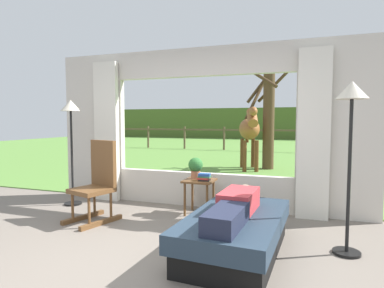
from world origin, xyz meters
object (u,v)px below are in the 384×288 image
(side_table, at_px, (199,186))
(potted_plant, at_px, (196,167))
(recliner_sofa, at_px, (236,233))
(reclining_person, at_px, (235,206))
(pasture_tree, at_px, (268,116))
(floor_lamp_left, at_px, (71,120))
(rocking_chair, at_px, (98,182))
(book_stack, at_px, (204,177))
(floor_lamp_right, at_px, (351,115))
(horse, at_px, (250,129))

(side_table, height_order, potted_plant, potted_plant)
(recliner_sofa, height_order, reclining_person, reclining_person)
(reclining_person, relative_size, pasture_tree, 0.46)
(side_table, xyz_separation_m, floor_lamp_left, (-2.16, -0.17, 0.97))
(rocking_chair, distance_m, book_stack, 1.51)
(recliner_sofa, height_order, floor_lamp_left, floor_lamp_left)
(floor_lamp_right, bearing_deg, book_stack, 155.87)
(book_stack, bearing_deg, floor_lamp_right, -24.13)
(floor_lamp_left, relative_size, horse, 0.95)
(reclining_person, distance_m, potted_plant, 1.63)
(book_stack, bearing_deg, floor_lamp_left, -177.32)
(recliner_sofa, xyz_separation_m, floor_lamp_right, (1.10, 0.37, 1.23))
(floor_lamp_right, height_order, pasture_tree, pasture_tree)
(recliner_sofa, bearing_deg, floor_lamp_left, 163.39)
(reclining_person, relative_size, rocking_chair, 1.28)
(reclining_person, distance_m, side_table, 1.53)
(potted_plant, bearing_deg, floor_lamp_right, -25.23)
(recliner_sofa, bearing_deg, rocking_chair, 169.82)
(potted_plant, distance_m, book_stack, 0.25)
(floor_lamp_right, distance_m, pasture_tree, 5.94)
(book_stack, distance_m, pasture_tree, 5.06)
(rocking_chair, distance_m, horse, 5.42)
(side_table, height_order, pasture_tree, pasture_tree)
(reclining_person, bearing_deg, floor_lamp_right, 24.18)
(reclining_person, relative_size, floor_lamp_right, 0.80)
(side_table, bearing_deg, horse, 89.70)
(floor_lamp_left, xyz_separation_m, floor_lamp_right, (4.06, -0.70, 0.05))
(floor_lamp_left, bearing_deg, side_table, 4.48)
(potted_plant, height_order, book_stack, potted_plant)
(floor_lamp_right, bearing_deg, side_table, 155.32)
(rocking_chair, bearing_deg, floor_lamp_left, 163.89)
(reclining_person, bearing_deg, floor_lamp_left, 162.53)
(book_stack, bearing_deg, pasture_tree, 85.62)
(reclining_person, xyz_separation_m, floor_lamp_right, (1.10, 0.42, 0.92))
(reclining_person, height_order, floor_lamp_left, floor_lamp_left)
(reclining_person, height_order, horse, horse)
(horse, bearing_deg, pasture_tree, -152.77)
(reclining_person, xyz_separation_m, floor_lamp_left, (-2.96, 1.12, 0.88))
(side_table, bearing_deg, recliner_sofa, -57.13)
(rocking_chair, height_order, horse, horse)
(book_stack, xyz_separation_m, floor_lamp_left, (-2.26, -0.11, 0.83))
(reclining_person, xyz_separation_m, book_stack, (-0.71, 1.23, 0.05))
(reclining_person, height_order, side_table, reclining_person)
(pasture_tree, bearing_deg, side_table, -95.53)
(potted_plant, bearing_deg, reclining_person, -56.87)
(horse, bearing_deg, floor_lamp_right, 94.30)
(rocking_chair, distance_m, side_table, 1.47)
(side_table, xyz_separation_m, horse, (0.02, 4.48, 0.73))
(floor_lamp_left, distance_m, pasture_tree, 5.70)
(side_table, xyz_separation_m, pasture_tree, (0.47, 4.89, 1.10))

